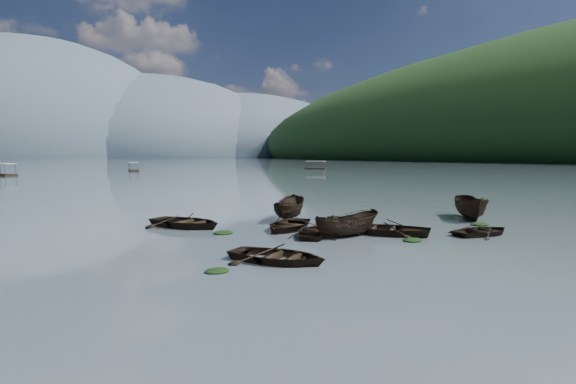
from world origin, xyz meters
name	(u,v)px	position (x,y,z in m)	size (l,w,h in m)	color
ground_plane	(411,259)	(0.00, 0.00, 0.00)	(2400.00, 2400.00, 0.00)	slate
haze_mtn_b	(36,158)	(-60.00, 900.00, 0.00)	(520.00, 520.00, 340.00)	#475666
haze_mtn_c	(152,157)	(140.00, 900.00, 0.00)	(520.00, 520.00, 260.00)	#475666
haze_mtn_d	(238,157)	(320.00, 900.00, 0.00)	(520.00, 520.00, 220.00)	#475666
rowboat_0	(277,262)	(-5.45, 2.03, 0.00)	(3.08, 4.32, 0.89)	black
rowboat_1	(314,236)	(-1.00, 6.69, 0.00)	(2.74, 3.83, 0.79)	black
rowboat_2	(347,237)	(0.43, 5.61, 0.00)	(1.56, 4.14, 1.60)	black
rowboat_3	(386,234)	(2.89, 5.29, 0.00)	(3.40, 4.76, 0.99)	black
rowboat_4	(483,235)	(7.59, 2.73, 0.00)	(2.74, 3.83, 0.79)	black
rowboat_5	(471,219)	(11.99, 7.45, 0.00)	(1.84, 4.90, 1.89)	black
rowboat_6	(186,227)	(-6.69, 12.78, 0.00)	(3.57, 5.00, 1.03)	black
rowboat_7	(288,229)	(-1.38, 9.21, 0.00)	(3.24, 4.54, 0.94)	black
rowboat_8	(289,220)	(0.41, 12.70, 0.00)	(1.76, 4.67, 1.80)	black
weed_clump_0	(217,272)	(-8.19, 1.56, 0.00)	(0.96, 0.79, 0.21)	black
weed_clump_1	(351,234)	(1.04, 6.11, 0.00)	(1.02, 0.81, 0.22)	black
weed_clump_2	(413,241)	(2.77, 3.01, 0.00)	(1.07, 0.85, 0.23)	black
weed_clump_3	(322,223)	(1.66, 10.30, 0.00)	(0.92, 0.77, 0.20)	black
weed_clump_4	(480,225)	(10.25, 5.20, 0.00)	(1.24, 0.98, 0.26)	black
weed_clump_5	(223,234)	(-5.34, 9.46, 0.00)	(1.12, 0.91, 0.24)	black
weed_clump_6	(325,222)	(2.14, 10.75, 0.00)	(1.10, 0.92, 0.23)	black
weed_clump_7	(339,218)	(3.93, 11.85, 0.00)	(1.08, 0.86, 0.23)	black
pontoon_left	(3,176)	(-25.45, 99.04, 0.00)	(2.82, 6.77, 2.60)	black
pontoon_centre	(134,171)	(3.57, 115.30, 0.00)	(2.61, 6.27, 2.40)	black
pontoon_right	(316,169)	(57.80, 108.89, 0.00)	(2.74, 6.58, 2.52)	black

